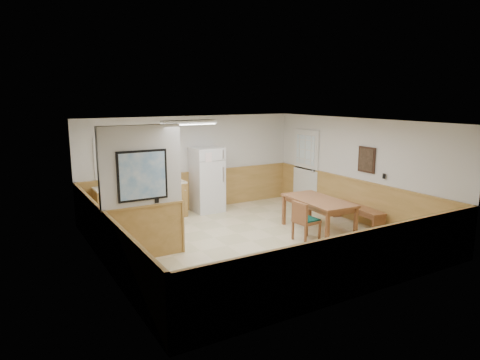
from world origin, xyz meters
TOP-DOWN VIEW (x-y plane):
  - ground at (0.00, 0.00)m, footprint 6.00×6.00m
  - ceiling at (0.00, 0.00)m, footprint 6.00×6.00m
  - back_wall at (0.00, 3.00)m, footprint 6.00×0.02m
  - right_wall at (3.00, 0.00)m, footprint 0.02×6.00m
  - left_wall at (-3.00, 0.00)m, footprint 0.02×6.00m
  - wainscot_back at (0.00, 2.98)m, footprint 6.00×0.04m
  - wainscot_right at (2.98, 0.00)m, footprint 0.04×6.00m
  - wainscot_left at (-2.98, 0.00)m, footprint 0.04×6.00m
  - partition_wall at (-2.25, 0.19)m, footprint 1.50×0.20m
  - kitchen_counter at (-1.21, 2.68)m, footprint 2.20×0.61m
  - exterior_door at (2.96, 1.90)m, footprint 0.07×1.02m
  - kitchen_window at (-2.10, 2.98)m, footprint 0.80×0.04m
  - wall_painting at (2.97, -0.30)m, footprint 0.04×0.50m
  - fluorescent_fixture at (-0.80, 1.30)m, footprint 1.20×0.30m
  - refrigerator at (0.26, 2.63)m, footprint 0.75×0.72m
  - dining_table at (1.62, -0.22)m, footprint 0.97×1.79m
  - dining_bench at (2.80, -0.28)m, footprint 0.57×1.62m
  - dining_chair at (0.93, -0.55)m, footprint 0.65×0.48m
  - fire_extinguisher at (-0.52, 2.70)m, footprint 0.11×0.11m
  - soap_bottle at (-2.28, 2.69)m, footprint 0.10×0.10m

SIDE VIEW (x-z plane):
  - ground at x=0.00m, z-range 0.00..0.00m
  - dining_bench at x=2.80m, z-range 0.12..0.57m
  - kitchen_counter at x=-1.21m, z-range -0.04..0.96m
  - dining_chair at x=0.93m, z-range 0.07..0.92m
  - wainscot_back at x=0.00m, z-range 0.00..1.00m
  - wainscot_right at x=2.98m, z-range 0.00..1.00m
  - wainscot_left at x=-2.98m, z-range 0.00..1.00m
  - dining_table at x=1.62m, z-range 0.28..1.03m
  - refrigerator at x=0.26m, z-range 0.00..1.70m
  - soap_bottle at x=-2.28m, z-range 0.90..1.15m
  - exterior_door at x=2.96m, z-range -0.02..2.13m
  - fire_extinguisher at x=-0.52m, z-range 0.88..1.28m
  - partition_wall at x=-2.25m, z-range -0.02..2.48m
  - back_wall at x=0.00m, z-range 0.00..2.50m
  - right_wall at x=3.00m, z-range 0.00..2.50m
  - left_wall at x=-3.00m, z-range 0.00..2.50m
  - kitchen_window at x=-2.10m, z-range 1.05..2.05m
  - wall_painting at x=2.97m, z-range 1.25..1.85m
  - fluorescent_fixture at x=-0.80m, z-range 2.40..2.49m
  - ceiling at x=0.00m, z-range 2.49..2.51m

